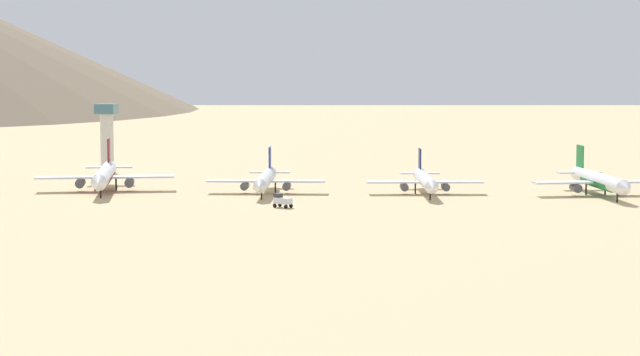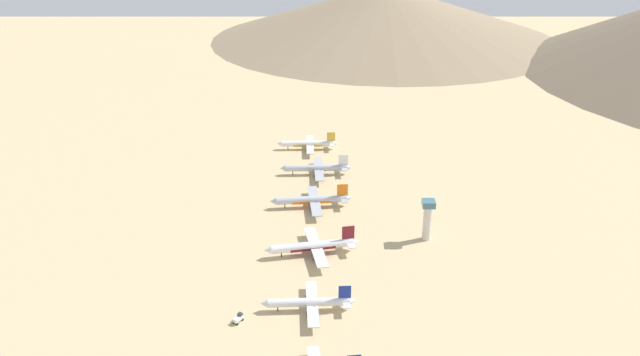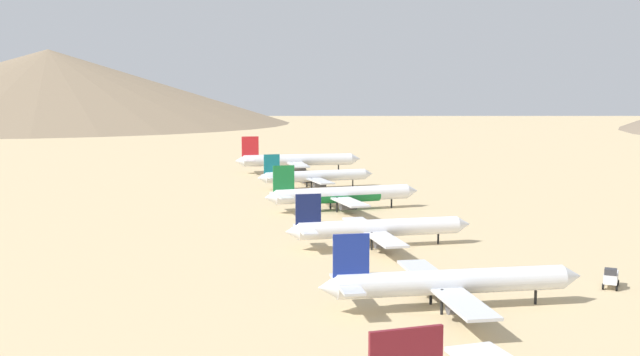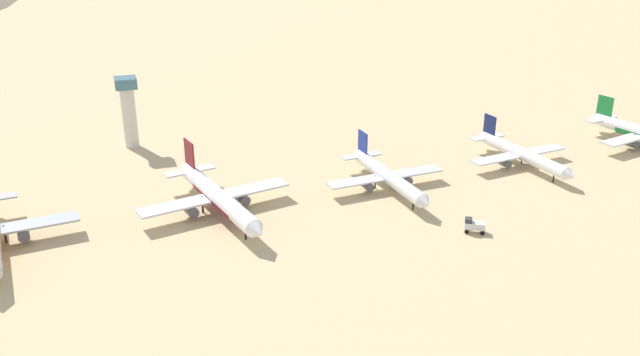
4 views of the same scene
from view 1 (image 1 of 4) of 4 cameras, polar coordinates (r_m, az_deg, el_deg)
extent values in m
plane|color=tan|center=(372.64, -2.81, -0.71)|extent=(2458.42, 2458.42, 0.00)
cylinder|color=white|center=(380.89, -10.13, 0.15)|extent=(45.34, 14.43, 4.79)
cone|color=white|center=(356.39, -10.41, -0.25)|extent=(4.95, 5.45, 4.69)
cone|color=white|center=(405.17, -9.88, 0.49)|extent=(4.37, 4.97, 4.31)
cube|color=maroon|center=(400.17, -9.94, 1.23)|extent=(6.86, 1.92, 8.82)
cube|color=silver|center=(401.37, -9.92, 0.51)|extent=(7.19, 15.64, 0.45)
cube|color=silver|center=(382.85, -10.10, 0.05)|extent=(15.37, 43.21, 0.57)
cylinder|color=#4C4C54|center=(381.55, -8.98, -0.21)|extent=(5.79, 3.97, 2.90)
cylinder|color=#4C4C54|center=(382.66, -11.24, -0.23)|extent=(5.79, 3.97, 2.90)
cylinder|color=black|center=(364.10, -10.31, -0.57)|extent=(0.55, 0.55, 4.81)
cylinder|color=black|center=(384.09, -9.60, -0.23)|extent=(0.55, 0.55, 4.81)
cylinder|color=black|center=(384.56, -10.57, -0.24)|extent=(0.55, 0.55, 4.81)
cylinder|color=maroon|center=(380.93, -10.13, 0.09)|extent=(25.40, 10.05, 4.80)
cylinder|color=silver|center=(369.85, -2.59, -0.06)|extent=(38.94, 6.99, 4.09)
cone|color=silver|center=(348.95, -2.87, -0.41)|extent=(3.74, 4.26, 4.01)
cone|color=silver|center=(390.56, -2.33, 0.26)|extent=(3.28, 3.90, 3.68)
cube|color=navy|center=(386.27, -2.38, 0.91)|extent=(5.93, 0.82, 7.53)
cube|color=silver|center=(387.31, -2.37, 0.28)|extent=(4.41, 13.14, 0.39)
cube|color=silver|center=(371.53, -2.56, -0.14)|extent=(8.12, 36.89, 0.48)
cylinder|color=#4C4C54|center=(370.36, -1.58, -0.38)|extent=(4.69, 2.81, 2.48)
cylinder|color=#4C4C54|center=(371.42, -3.57, -0.38)|extent=(4.69, 2.81, 2.48)
cylinder|color=black|center=(355.54, -2.78, -0.70)|extent=(0.47, 0.47, 4.11)
cylinder|color=black|center=(372.56, -2.12, -0.39)|extent=(0.47, 0.47, 4.11)
cylinder|color=black|center=(373.02, -2.98, -0.39)|extent=(0.47, 0.47, 4.11)
cylinder|color=white|center=(369.09, 4.98, -0.10)|extent=(38.05, 8.85, 4.00)
cone|color=white|center=(348.72, 5.33, -0.45)|extent=(3.84, 4.32, 3.92)
cone|color=white|center=(389.28, 4.67, 0.21)|extent=(3.38, 3.95, 3.60)
cube|color=#141E51|center=(385.09, 4.73, 0.85)|extent=(5.78, 1.11, 7.36)
cube|color=silver|center=(386.11, 4.72, 0.23)|extent=(4.97, 12.95, 0.38)
cube|color=silver|center=(370.72, 4.96, -0.18)|extent=(9.83, 36.13, 0.47)
cylinder|color=#4C4C54|center=(370.75, 5.94, -0.42)|extent=(4.69, 2.97, 2.42)
cylinder|color=#4C4C54|center=(369.45, 3.99, -0.42)|extent=(4.69, 2.97, 2.42)
cylinder|color=black|center=(355.14, 5.22, -0.73)|extent=(0.46, 0.46, 4.02)
cylinder|color=black|center=(372.24, 5.36, -0.43)|extent=(0.46, 0.46, 4.02)
cylinder|color=black|center=(371.68, 4.52, -0.43)|extent=(0.46, 0.46, 4.02)
cylinder|color=white|center=(373.37, 13.03, -0.09)|extent=(41.50, 13.37, 4.39)
cone|color=white|center=(352.22, 14.24, -0.48)|extent=(4.54, 5.00, 4.30)
cone|color=white|center=(394.47, 11.96, 0.24)|extent=(4.02, 4.56, 3.95)
cube|color=#197A38|center=(390.08, 12.17, 0.93)|extent=(6.28, 1.78, 8.08)
cube|color=silver|center=(391.16, 12.12, 0.26)|extent=(6.63, 14.32, 0.42)
cube|color=silver|center=(375.08, 12.94, -0.18)|extent=(14.22, 39.55, 0.52)
cylinder|color=#4C4C54|center=(376.70, 13.97, -0.43)|extent=(5.31, 3.65, 2.65)
cylinder|color=#4C4C54|center=(372.17, 11.97, -0.45)|extent=(5.31, 3.65, 2.65)
cylinder|color=black|center=(358.88, 13.85, -0.78)|extent=(0.51, 0.51, 4.41)
cylinder|color=black|center=(377.35, 13.31, -0.44)|extent=(0.51, 0.51, 4.41)
cylinder|color=black|center=(375.39, 12.44, -0.46)|extent=(0.51, 0.51, 4.41)
cylinder|color=#197A38|center=(373.41, 13.03, -0.15)|extent=(23.26, 9.29, 4.39)
cube|color=silver|center=(336.89, -1.77, -1.08)|extent=(4.59, 5.65, 1.70)
cube|color=#333338|center=(337.78, -1.99, -0.82)|extent=(2.69, 2.59, 1.10)
cylinder|color=black|center=(337.39, -2.15, -1.31)|extent=(0.85, 1.13, 1.10)
cylinder|color=black|center=(339.18, -1.91, -1.27)|extent=(0.85, 1.13, 1.10)
cylinder|color=black|center=(334.96, -1.62, -1.36)|extent=(0.85, 1.13, 1.10)
cylinder|color=black|center=(336.76, -1.38, -1.32)|extent=(0.85, 1.13, 1.10)
cylinder|color=beige|center=(447.04, -10.01, 1.66)|extent=(4.80, 4.80, 21.02)
cube|color=#3F6B7A|center=(446.32, -10.04, 3.24)|extent=(7.20, 7.20, 3.60)
camera|label=2|loc=(440.80, 34.09, 23.18)|focal=35.11mm
camera|label=3|loc=(432.52, -17.35, 4.72)|focal=41.63mm
camera|label=4|loc=(242.52, -28.49, 13.72)|focal=37.45mm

